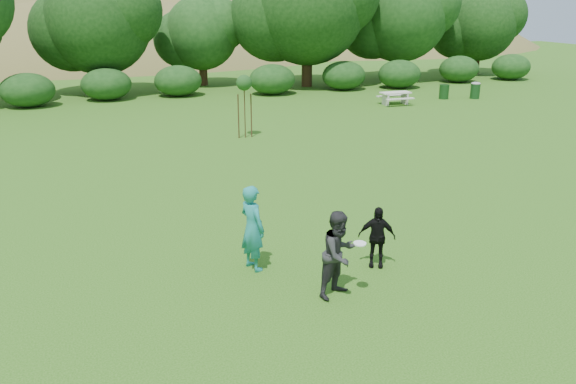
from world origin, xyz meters
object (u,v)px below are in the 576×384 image
at_px(player_black, 377,237).
at_px(trash_can_lidded, 475,90).
at_px(sapling, 244,85).
at_px(picnic_table, 395,96).
at_px(player_grey, 339,254).
at_px(player_teal, 252,228).
at_px(trash_can_near, 444,92).

xyz_separation_m(player_black, trash_can_lidded, (17.03, 19.31, -0.21)).
bearing_deg(player_black, sapling, 114.74).
bearing_deg(picnic_table, player_grey, -122.05).
bearing_deg(sapling, player_teal, -103.98).
bearing_deg(trash_can_lidded, player_teal, -136.99).
bearing_deg(sapling, player_black, -91.72).
xyz_separation_m(picnic_table, trash_can_lidded, (5.92, 0.32, 0.02)).
height_order(player_teal, player_black, player_teal).
relative_size(sapling, trash_can_lidded, 2.71).
distance_m(player_teal, player_grey, 2.27).
height_order(player_grey, sapling, sapling).
xyz_separation_m(player_grey, player_black, (1.40, 0.98, -0.21)).
bearing_deg(picnic_table, player_black, -120.32).
bearing_deg(trash_can_near, picnic_table, -167.85).
distance_m(sapling, trash_can_lidded, 17.63).
distance_m(player_teal, picnic_table, 22.89).
xyz_separation_m(trash_can_near, trash_can_lidded, (1.94, -0.54, 0.09)).
bearing_deg(player_black, trash_can_near, 79.22).
xyz_separation_m(trash_can_near, picnic_table, (-3.98, -0.86, 0.07)).
bearing_deg(sapling, trash_can_near, 22.69).
relative_size(player_black, sapling, 0.52).
bearing_deg(player_teal, picnic_table, -58.67).
relative_size(player_grey, sapling, 0.67).
xyz_separation_m(player_teal, sapling, (3.21, 12.90, 1.39)).
bearing_deg(trash_can_near, sapling, -157.31).
relative_size(trash_can_near, trash_can_lidded, 0.86).
bearing_deg(player_teal, trash_can_near, -64.47).
xyz_separation_m(player_grey, sapling, (1.81, 14.69, 1.47)).
height_order(player_teal, player_grey, player_teal).
height_order(sapling, trash_can_lidded, sapling).
height_order(trash_can_near, picnic_table, trash_can_near).
bearing_deg(player_grey, picnic_table, 31.59).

